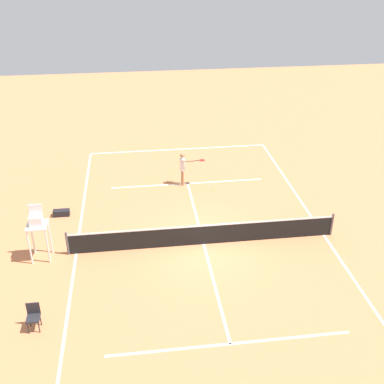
# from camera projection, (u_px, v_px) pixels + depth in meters

# --- Properties ---
(ground_plane) EXTENTS (60.00, 60.00, 0.00)m
(ground_plane) POSITION_uv_depth(u_px,v_px,m) (204.00, 244.00, 20.28)
(ground_plane) COLOR #D37A4C
(court_lines) EXTENTS (10.86, 20.84, 0.01)m
(court_lines) POSITION_uv_depth(u_px,v_px,m) (204.00, 244.00, 20.28)
(court_lines) COLOR white
(court_lines) RESTS_ON ground
(tennis_net) EXTENTS (11.46, 0.10, 1.07)m
(tennis_net) POSITION_uv_depth(u_px,v_px,m) (204.00, 234.00, 20.04)
(tennis_net) COLOR #4C4C51
(tennis_net) RESTS_ON ground
(player_serving) EXTENTS (1.31, 0.52, 1.79)m
(player_serving) POSITION_uv_depth(u_px,v_px,m) (183.00, 166.00, 24.67)
(player_serving) COLOR #9E704C
(player_serving) RESTS_ON ground
(tennis_ball) EXTENTS (0.07, 0.07, 0.07)m
(tennis_ball) POSITION_uv_depth(u_px,v_px,m) (214.00, 190.00, 24.58)
(tennis_ball) COLOR #CCE033
(tennis_ball) RESTS_ON ground
(umpire_chair) EXTENTS (0.80, 0.80, 2.41)m
(umpire_chair) POSITION_uv_depth(u_px,v_px,m) (37.00, 224.00, 18.67)
(umpire_chair) COLOR silver
(umpire_chair) RESTS_ON ground
(courtside_chair_near) EXTENTS (0.44, 0.46, 0.95)m
(courtside_chair_near) POSITION_uv_depth(u_px,v_px,m) (33.00, 315.00, 15.70)
(courtside_chair_near) COLOR #262626
(courtside_chair_near) RESTS_ON ground
(equipment_bag) EXTENTS (0.76, 0.32, 0.30)m
(equipment_bag) POSITION_uv_depth(u_px,v_px,m) (61.00, 213.00, 22.28)
(equipment_bag) COLOR black
(equipment_bag) RESTS_ON ground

